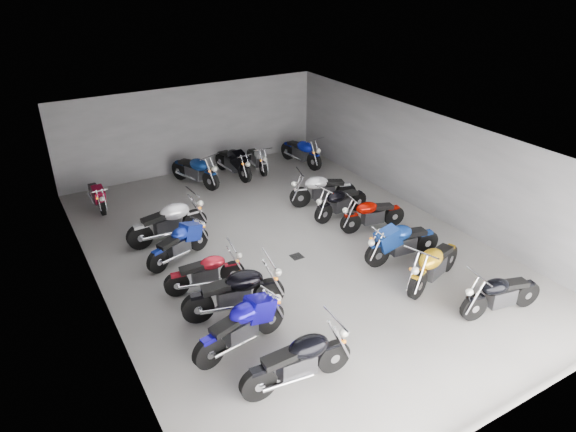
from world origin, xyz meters
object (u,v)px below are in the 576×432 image
object	(u,v)px
motorcycle_left_c	(235,292)
motorcycle_right_a	(501,294)
motorcycle_left_b	(242,326)
motorcycle_right_b	(434,265)
motorcycle_back_c	(195,170)
motorcycle_back_a	(97,195)
motorcycle_back_d	(233,162)
motorcycle_back_e	(257,159)
motorcycle_right_c	(402,242)
motorcycle_right_e	(340,202)
motorcycle_right_d	(372,214)
motorcycle_left_f	(168,222)
motorcycle_left_d	(206,272)
motorcycle_back_f	(301,152)
drain_grate	(297,256)
motorcycle_right_f	(322,189)
motorcycle_left_a	(298,361)
motorcycle_left_e	(179,244)

from	to	relation	value
motorcycle_left_c	motorcycle_right_a	bearing A→B (deg)	70.19
motorcycle_left_b	motorcycle_right_b	size ratio (longest dim) A/B	1.01
motorcycle_back_c	motorcycle_back_a	bearing A→B (deg)	-19.52
motorcycle_right_a	motorcycle_back_d	world-z (taller)	motorcycle_back_d
motorcycle_back_e	motorcycle_right_c	bearing A→B (deg)	98.90
motorcycle_right_e	motorcycle_back_c	distance (m)	5.53
motorcycle_right_e	motorcycle_back_a	world-z (taller)	motorcycle_right_e
motorcycle_right_d	motorcycle_left_f	bearing A→B (deg)	76.62
motorcycle_left_d	motorcycle_left_f	bearing A→B (deg)	-171.86
motorcycle_right_e	motorcycle_back_f	world-z (taller)	motorcycle_back_f
motorcycle_left_c	motorcycle_left_f	bearing A→B (deg)	-166.99
motorcycle_back_a	motorcycle_back_c	xyz separation A→B (m)	(3.44, 0.14, 0.11)
drain_grate	motorcycle_right_c	distance (m)	2.85
motorcycle_right_e	motorcycle_right_f	distance (m)	1.02
motorcycle_left_a	motorcycle_left_e	xyz separation A→B (m)	(-0.40, 5.45, -0.06)
motorcycle_left_a	motorcycle_left_d	distance (m)	3.84
motorcycle_right_c	motorcycle_back_c	xyz separation A→B (m)	(-2.89, 7.59, 0.01)
motorcycle_left_b	motorcycle_back_c	world-z (taller)	motorcycle_back_c
motorcycle_left_f	motorcycle_right_a	bearing A→B (deg)	33.42
motorcycle_left_d	motorcycle_right_b	xyz separation A→B (m)	(4.94, -2.64, 0.08)
motorcycle_right_a	motorcycle_right_c	world-z (taller)	motorcycle_right_c
motorcycle_left_a	motorcycle_left_e	distance (m)	5.46
motorcycle_left_a	motorcycle_left_e	world-z (taller)	motorcycle_left_a
motorcycle_left_c	motorcycle_right_a	size ratio (longest dim) A/B	1.12
motorcycle_right_b	motorcycle_right_c	world-z (taller)	motorcycle_right_b
motorcycle_right_e	motorcycle_right_f	bearing A→B (deg)	-8.15
motorcycle_right_c	motorcycle_back_c	distance (m)	8.12
motorcycle_right_b	drain_grate	bearing A→B (deg)	20.59
motorcycle_right_e	motorcycle_back_c	bearing A→B (deg)	24.76
motorcycle_right_c	motorcycle_back_f	bearing A→B (deg)	-4.84
motorcycle_right_a	motorcycle_back_a	bearing A→B (deg)	42.96
motorcycle_right_a	motorcycle_right_b	distance (m)	1.70
motorcycle_right_b	motorcycle_right_f	size ratio (longest dim) A/B	1.03
motorcycle_left_d	motorcycle_right_c	world-z (taller)	motorcycle_right_c
motorcycle_left_d	motorcycle_back_c	size ratio (longest dim) A/B	0.91
motorcycle_left_a	motorcycle_back_d	bearing A→B (deg)	165.41
motorcycle_left_e	motorcycle_right_e	bearing A→B (deg)	67.01
motorcycle_left_f	motorcycle_back_a	distance (m)	3.50
motorcycle_back_e	motorcycle_right_a	bearing A→B (deg)	100.29
motorcycle_right_a	motorcycle_back_d	bearing A→B (deg)	19.38
motorcycle_back_a	motorcycle_back_d	world-z (taller)	motorcycle_back_d
motorcycle_left_f	motorcycle_right_e	size ratio (longest dim) A/B	1.14
motorcycle_left_b	motorcycle_right_f	size ratio (longest dim) A/B	1.03
motorcycle_back_c	motorcycle_right_c	bearing A→B (deg)	88.94
motorcycle_left_a	motorcycle_back_c	size ratio (longest dim) A/B	1.06
motorcycle_right_a	motorcycle_right_c	xyz separation A→B (m)	(-0.39, 2.89, 0.04)
motorcycle_left_e	motorcycle_back_a	size ratio (longest dim) A/B	1.05
motorcycle_left_a	motorcycle_back_f	size ratio (longest dim) A/B	1.03
motorcycle_left_a	motorcycle_right_b	world-z (taller)	motorcycle_right_b
motorcycle_left_e	motorcycle_right_b	size ratio (longest dim) A/B	0.87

